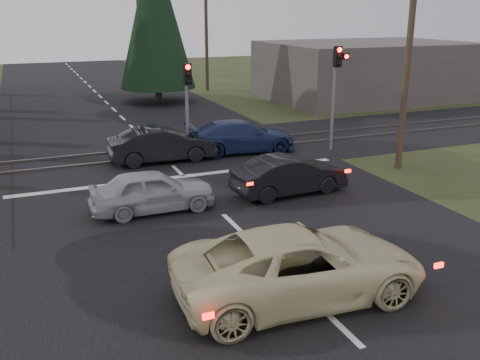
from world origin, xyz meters
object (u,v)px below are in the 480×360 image
cream_coupe (300,265)px  dark_hatchback (290,175)px  utility_pole_far (138,23)px  traffic_signal_right (337,78)px  utility_pole_mid (206,30)px  dark_car_far (162,145)px  traffic_signal_center (187,94)px  silver_car (153,191)px  utility_pole_near (409,50)px  blue_sedan (241,136)px

cream_coupe → dark_hatchback: bearing=-22.0°
utility_pole_far → cream_coupe: utility_pole_far is taller
traffic_signal_right → dark_hatchback: size_ratio=1.15×
utility_pole_mid → dark_car_far: 21.59m
traffic_signal_center → dark_car_far: traffic_signal_center is taller
traffic_signal_right → dark_car_far: size_ratio=1.05×
traffic_signal_right → silver_car: 10.84m
utility_pole_mid → dark_hatchback: bearing=-102.6°
traffic_signal_right → utility_pole_near: (0.95, -3.47, 1.41)m
utility_pole_near → utility_pole_mid: size_ratio=1.00×
traffic_signal_center → utility_pole_near: bearing=-32.0°
utility_pole_near → blue_sedan: utility_pole_near is taller
blue_sedan → traffic_signal_center: bearing=99.7°
utility_pole_mid → dark_car_far: utility_pole_mid is taller
cream_coupe → dark_car_far: size_ratio=1.28×
cream_coupe → blue_sedan: bearing=-13.1°
utility_pole_mid → utility_pole_far: 25.00m
utility_pole_mid → blue_sedan: (-4.96, -19.12, -4.01)m
utility_pole_mid → utility_pole_far: same height
traffic_signal_center → dark_car_far: size_ratio=0.92×
utility_pole_mid → silver_car: bearing=-112.7°
silver_car → traffic_signal_center: bearing=-27.2°
traffic_signal_right → utility_pole_mid: bearing=87.3°
cream_coupe → silver_car: 6.82m
utility_pole_mid → dark_hatchback: 26.10m
dark_hatchback → utility_pole_far: bearing=-10.1°
utility_pole_near → silver_car: (-10.47, -1.00, -4.05)m
blue_sedan → traffic_signal_right: bearing=-104.3°
dark_hatchback → blue_sedan: blue_sedan is taller
utility_pole_far → blue_sedan: (-4.96, -44.12, -4.01)m
utility_pole_near → utility_pole_mid: 24.00m
utility_pole_near → dark_hatchback: bearing=-168.3°
blue_sedan → utility_pole_far: bearing=-1.3°
traffic_signal_center → utility_pole_near: size_ratio=0.46×
utility_pole_far → cream_coupe: size_ratio=1.58×
utility_pole_far → silver_car: 51.24m
traffic_signal_center → traffic_signal_right: bearing=-10.4°
traffic_signal_center → cream_coupe: (-1.20, -12.27, -2.01)m
traffic_signal_right → utility_pole_mid: size_ratio=0.52×
utility_pole_mid → blue_sedan: bearing=-104.5°
cream_coupe → dark_car_far: 12.24m
cream_coupe → blue_sedan: (3.74, 12.47, -0.07)m
traffic_signal_right → blue_sedan: traffic_signal_right is taller
silver_car → utility_pole_near: bearing=-84.1°
cream_coupe → dark_hatchback: (3.07, 6.42, -0.12)m
traffic_signal_center → utility_pole_far: utility_pole_far is taller
utility_pole_far → dark_car_far: utility_pole_far is taller
utility_pole_near → dark_car_far: (-8.70, 4.65, -3.99)m
traffic_signal_right → utility_pole_far: utility_pole_far is taller
traffic_signal_center → dark_hatchback: 6.50m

